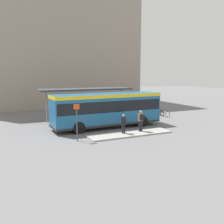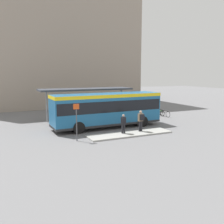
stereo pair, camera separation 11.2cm
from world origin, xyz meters
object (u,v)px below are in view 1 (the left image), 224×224
Objects in this scene: bicycle_green at (160,113)px; potted_planter_near_shelter at (109,116)px; pedestrian_waiting at (124,123)px; pedestrian_companion at (141,119)px; platform_sign at (77,121)px; bicycle_white at (165,114)px; city_bus at (107,108)px; bicycle_yellow at (158,112)px.

potted_planter_near_shelter is at bearing -82.48° from bicycle_green.
pedestrian_companion is (1.69, 0.05, 0.11)m from pedestrian_waiting.
platform_sign is (-5.73, -0.28, 0.41)m from pedestrian_companion.
pedestrian_companion reaches higher than bicycle_green.
pedestrian_waiting reaches higher than bicycle_green.
bicycle_white is (6.71, 5.64, -0.78)m from pedestrian_companion.
city_bus reaches higher than pedestrian_companion.
city_bus is 6.06× the size of bicycle_white.
city_bus reaches higher than potted_planter_near_shelter.
pedestrian_companion is (1.77, -3.13, -0.71)m from city_bus.
platform_sign is (-12.64, -7.57, 1.20)m from bicycle_yellow.
bicycle_green is (8.30, 6.52, -0.67)m from pedestrian_waiting.
potted_planter_near_shelter is at bearing 60.25° from city_bus.
platform_sign is (-12.34, -6.74, 1.20)m from bicycle_green.
platform_sign is at bearing -132.34° from potted_planter_near_shelter.
bicycle_yellow is at bearing -50.59° from pedestrian_companion.
pedestrian_companion is at bearing -62.18° from city_bus.
potted_planter_near_shelter is (-7.46, -1.89, 0.31)m from bicycle_yellow.
bicycle_white reaches higher than bicycle_green.
pedestrian_companion is 1.40× the size of potted_planter_near_shelter.
pedestrian_companion reaches higher than potted_planter_near_shelter.
pedestrian_waiting is at bearing -90.21° from city_bus.
bicycle_yellow is at bearing 30.91° from platform_sign.
potted_planter_near_shelter is 7.74m from platform_sign.
platform_sign is (-4.04, -0.23, 0.53)m from pedestrian_waiting.
pedestrian_waiting is 1.69m from pedestrian_companion.
bicycle_green is (6.61, 6.47, -0.78)m from pedestrian_companion.
potted_planter_near_shelter is (-7.16, -1.06, 0.31)m from bicycle_green.
city_bus reaches higher than platform_sign.
pedestrian_companion is at bearing -77.87° from pedestrian_waiting.
pedestrian_waiting is 10.58m from bicycle_green.
pedestrian_companion is at bearing -84.19° from potted_planter_near_shelter.
pedestrian_companion is at bearing 2.77° from platform_sign.
bicycle_yellow is (8.60, 7.34, -0.67)m from pedestrian_waiting.
city_bus is at bearing 40.68° from platform_sign.
city_bus is 6.25× the size of bicycle_yellow.
bicycle_white is at bearing 5.94° from bicycle_green.
platform_sign is (-5.18, -5.68, 0.89)m from potted_planter_near_shelter.
platform_sign reaches higher than bicycle_white.
bicycle_green is at bearing 28.66° from platform_sign.
platform_sign reaches higher than pedestrian_companion.
pedestrian_waiting reaches higher than bicycle_yellow.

